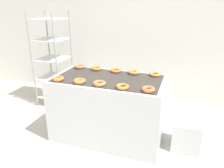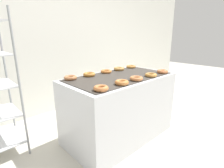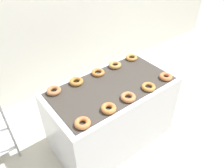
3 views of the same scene
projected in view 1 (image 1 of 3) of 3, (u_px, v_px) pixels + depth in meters
name	position (u px, v px, depth m)	size (l,w,h in m)	color
ground_plane	(90.00, 165.00, 2.57)	(14.00, 14.00, 0.00)	beige
wall_back	(136.00, 26.00, 3.96)	(8.00, 0.05, 2.80)	silver
fryer_machine	(108.00, 108.00, 2.99)	(1.48, 0.80, 0.87)	silver
baking_rack_cart	(53.00, 59.00, 3.89)	(0.50, 0.54, 1.67)	gray
glaze_bin	(186.00, 134.00, 2.83)	(0.35, 0.36, 0.39)	silver
donut_near_leftmost	(58.00, 79.00, 2.75)	(0.15, 0.15, 0.05)	#BA6D3A
donut_near_left	(80.00, 81.00, 2.66)	(0.15, 0.15, 0.05)	#BB7236
donut_near_center	(99.00, 83.00, 2.59)	(0.16, 0.16, 0.04)	#B87040
donut_near_right	(123.00, 87.00, 2.49)	(0.15, 0.15, 0.04)	#AE7635
donut_near_rightmost	(148.00, 89.00, 2.41)	(0.15, 0.15, 0.05)	#BA6B3D
donut_far_leftmost	(80.00, 67.00, 3.26)	(0.15, 0.15, 0.04)	#A7693E
donut_far_left	(96.00, 68.00, 3.17)	(0.16, 0.16, 0.04)	#AA6F2D
donut_far_center	(116.00, 71.00, 3.08)	(0.16, 0.16, 0.04)	#BC6E32
donut_far_right	(134.00, 72.00, 3.00)	(0.16, 0.16, 0.05)	#AB7E40
donut_far_rightmost	(155.00, 74.00, 2.92)	(0.15, 0.15, 0.04)	#BA7E3B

